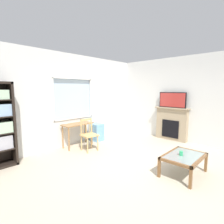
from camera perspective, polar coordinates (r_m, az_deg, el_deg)
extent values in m
cube|color=beige|center=(4.16, 8.12, -17.51)|extent=(6.42, 6.06, 0.02)
cube|color=silver|center=(5.77, -12.91, -6.10)|extent=(5.42, 0.12, 0.81)
cube|color=silver|center=(5.66, -13.52, 14.29)|extent=(5.42, 0.12, 0.72)
cube|color=silver|center=(4.91, -29.63, 3.01)|extent=(2.09, 0.12, 1.26)
cube|color=silver|center=(6.73, -0.83, 4.92)|extent=(1.96, 0.12, 1.26)
cube|color=silver|center=(5.67, -12.72, 4.26)|extent=(1.37, 0.02, 1.26)
cube|color=white|center=(5.68, -12.14, -1.95)|extent=(1.43, 0.06, 0.03)
cube|color=white|center=(5.61, -12.49, 10.51)|extent=(1.43, 0.06, 0.03)
cube|color=white|center=(5.26, -18.48, 3.83)|extent=(0.03, 0.06, 1.26)
cube|color=white|center=(6.02, -6.93, 4.57)|extent=(0.03, 0.06, 1.26)
cube|color=silver|center=(6.26, 23.17, 3.72)|extent=(0.12, 5.26, 2.80)
cube|color=black|center=(4.70, -29.55, -3.22)|extent=(0.05, 0.38, 1.90)
cube|color=#B2B2BC|center=(4.71, -31.89, -8.23)|extent=(0.35, 0.27, 0.30)
cube|color=#9EBCDB|center=(4.59, -32.26, 0.53)|extent=(0.36, 0.28, 0.26)
cube|color=#A37547|center=(5.42, -11.10, -3.82)|extent=(0.94, 0.42, 0.03)
cylinder|color=#A37547|center=(5.14, -13.77, -8.57)|extent=(0.04, 0.04, 0.68)
cylinder|color=#A37547|center=(5.62, -6.55, -7.02)|extent=(0.04, 0.04, 0.68)
cylinder|color=#A37547|center=(5.41, -15.64, -7.84)|extent=(0.04, 0.04, 0.68)
cylinder|color=#A37547|center=(5.86, -8.59, -6.45)|extent=(0.04, 0.04, 0.68)
cube|color=tan|center=(5.05, -7.31, -7.42)|extent=(0.46, 0.44, 0.04)
cylinder|color=tan|center=(4.90, -7.91, -10.75)|extent=(0.04, 0.04, 0.43)
cylinder|color=tan|center=(5.08, -4.63, -10.03)|extent=(0.04, 0.04, 0.43)
cylinder|color=tan|center=(5.16, -9.86, -9.85)|extent=(0.04, 0.04, 0.43)
cylinder|color=tan|center=(5.33, -6.67, -9.21)|extent=(0.04, 0.04, 0.43)
cylinder|color=tan|center=(5.04, -9.97, -4.86)|extent=(0.04, 0.04, 0.45)
cylinder|color=tan|center=(5.22, -6.75, -4.38)|extent=(0.04, 0.04, 0.45)
cube|color=tan|center=(5.09, -8.37, -2.47)|extent=(0.36, 0.07, 0.06)
cylinder|color=tan|center=(5.08, -9.33, -5.10)|extent=(0.02, 0.02, 0.35)
cylinder|color=tan|center=(5.13, -8.33, -4.95)|extent=(0.02, 0.02, 0.35)
cylinder|color=tan|center=(5.19, -7.34, -4.80)|extent=(0.02, 0.02, 0.35)
cube|color=#72ADDB|center=(6.04, -4.98, -6.50)|extent=(0.35, 0.40, 0.58)
cube|color=tan|center=(6.39, 18.72, -3.79)|extent=(0.18, 1.06, 1.08)
cube|color=black|center=(6.33, 18.31, -5.19)|extent=(0.03, 0.58, 0.59)
cube|color=tan|center=(6.29, 18.86, 1.19)|extent=(0.26, 1.16, 0.04)
cube|color=black|center=(6.27, 18.96, 3.72)|extent=(0.05, 0.92, 0.52)
cube|color=#B2332D|center=(6.24, 18.85, 3.71)|extent=(0.01, 0.87, 0.47)
cube|color=#8C9E99|center=(3.96, 22.22, -12.94)|extent=(0.85, 0.56, 0.02)
cube|color=brown|center=(3.88, 26.50, -13.86)|extent=(0.95, 0.05, 0.05)
cube|color=brown|center=(4.08, 18.16, -12.40)|extent=(0.95, 0.05, 0.05)
cube|color=brown|center=(3.58, 19.52, -15.30)|extent=(0.05, 0.66, 0.05)
cube|color=brown|center=(4.37, 24.38, -11.36)|extent=(0.05, 0.66, 0.05)
cube|color=brown|center=(3.57, 24.08, -19.20)|extent=(0.05, 0.05, 0.36)
cube|color=brown|center=(4.36, 28.11, -14.46)|extent=(0.05, 0.05, 0.36)
cube|color=brown|center=(3.78, 14.99, -17.23)|extent=(0.05, 0.05, 0.36)
cube|color=brown|center=(4.53, 20.53, -13.19)|extent=(0.05, 0.05, 0.36)
cylinder|color=#33B770|center=(3.91, 21.45, -12.31)|extent=(0.07, 0.07, 0.09)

